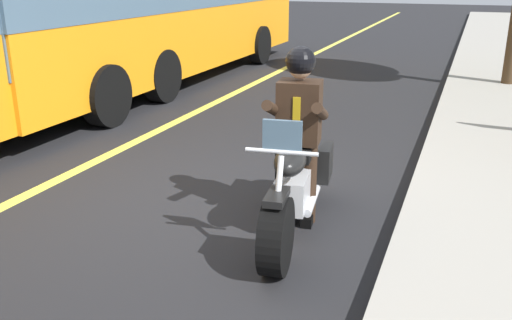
# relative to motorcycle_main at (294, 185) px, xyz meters

# --- Properties ---
(ground_plane) EXTENTS (80.00, 80.00, 0.00)m
(ground_plane) POSITION_rel_motorcycle_main_xyz_m (-0.21, -1.04, -0.45)
(ground_plane) COLOR black
(lane_center_stripe) EXTENTS (60.00, 0.16, 0.01)m
(lane_center_stripe) POSITION_rel_motorcycle_main_xyz_m (-0.21, -3.04, -0.45)
(lane_center_stripe) COLOR #E5DB4C
(lane_center_stripe) RESTS_ON ground_plane
(motorcycle_main) EXTENTS (2.22, 0.79, 1.26)m
(motorcycle_main) POSITION_rel_motorcycle_main_xyz_m (0.00, 0.00, 0.00)
(motorcycle_main) COLOR black
(motorcycle_main) RESTS_ON ground_plane
(rider_main) EXTENTS (0.67, 0.61, 1.74)m
(rider_main) POSITION_rel_motorcycle_main_xyz_m (-0.19, -0.03, 0.58)
(rider_main) COLOR black
(rider_main) RESTS_ON ground_plane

